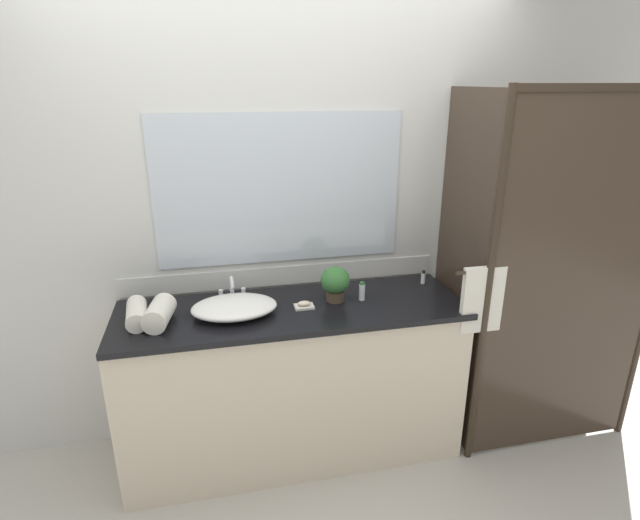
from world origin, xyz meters
TOP-DOWN VIEW (x-y plane):
  - ground_plane at (0.00, 0.00)m, footprint 8.00×8.00m
  - wall_back_with_mirror at (0.00, 0.34)m, footprint 4.40×0.06m
  - vanity_cabinet at (0.00, 0.01)m, footprint 1.80×0.58m
  - shower_enclosure at (1.27, -0.19)m, footprint 1.20×0.59m
  - sink_basin at (-0.29, -0.01)m, footprint 0.43×0.31m
  - faucet at (-0.29, 0.17)m, footprint 0.17×0.14m
  - potted_plant at (0.24, 0.04)m, footprint 0.15×0.15m
  - soap_dish at (0.06, -0.02)m, footprint 0.10×0.07m
  - amenity_bottle_lotion at (0.38, 0.01)m, footprint 0.03×0.03m
  - amenity_bottle_shampoo at (0.80, 0.16)m, footprint 0.02×0.02m
  - rolled_towel_near_edge at (-0.76, -0.01)m, footprint 0.12×0.25m
  - rolled_towel_middle at (-0.65, -0.05)m, footprint 0.15×0.24m

SIDE VIEW (x-z plane):
  - ground_plane at x=0.00m, z-range 0.00..0.00m
  - vanity_cabinet at x=0.00m, z-range 0.00..0.90m
  - soap_dish at x=0.06m, z-range 0.90..0.93m
  - amenity_bottle_shampoo at x=0.80m, z-range 0.90..0.98m
  - sink_basin at x=-0.29m, z-range 0.90..0.98m
  - faucet at x=-0.29m, z-range 0.88..1.01m
  - rolled_towel_near_edge at x=-0.76m, z-range 0.90..1.00m
  - amenity_bottle_lotion at x=0.38m, z-range 0.90..1.00m
  - rolled_towel_middle at x=-0.65m, z-range 0.90..1.02m
  - potted_plant at x=0.24m, z-range 0.91..1.10m
  - shower_enclosure at x=1.27m, z-range 0.03..2.03m
  - wall_back_with_mirror at x=0.00m, z-range 0.00..2.60m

